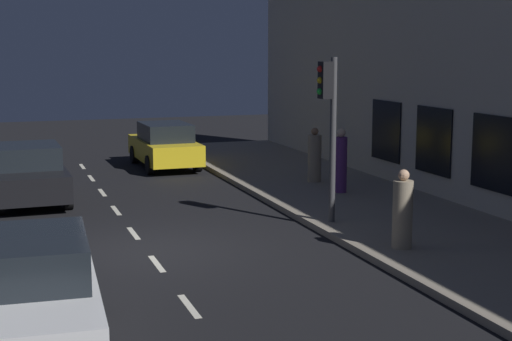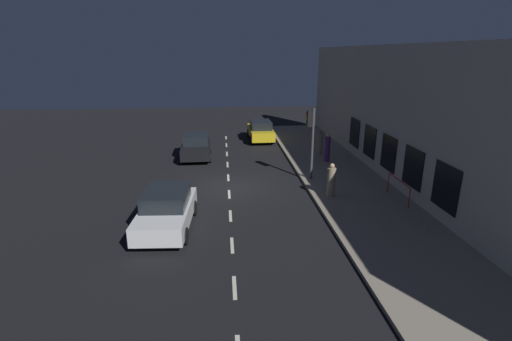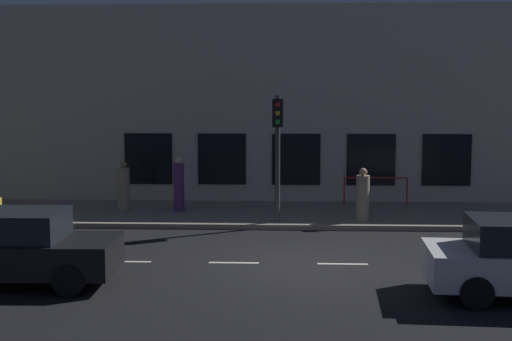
{
  "view_description": "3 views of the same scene",
  "coord_description": "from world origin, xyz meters",
  "px_view_note": "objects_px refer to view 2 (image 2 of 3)",
  "views": [
    {
      "loc": [
        -2.83,
        -15.12,
        4.17
      ],
      "look_at": [
        2.0,
        -1.16,
        1.77
      ],
      "focal_mm": 52.96,
      "sensor_mm": 36.0,
      "label": 1
    },
    {
      "loc": [
        -0.21,
        -18.54,
        6.76
      ],
      "look_at": [
        1.3,
        -1.51,
        1.37
      ],
      "focal_mm": 26.4,
      "sensor_mm": 36.0,
      "label": 2
    },
    {
      "loc": [
        -16.19,
        0.36,
        4.09
      ],
      "look_at": [
        3.33,
        1.21,
        1.85
      ],
      "focal_mm": 48.61,
      "sensor_mm": 36.0,
      "label": 3
    }
  ],
  "objects_px": {
    "parked_car_0": "(167,210)",
    "pedestrian_1": "(327,148)",
    "pedestrian_0": "(320,143)",
    "traffic_light": "(311,132)",
    "parked_car_2": "(261,130)",
    "pedestrian_2": "(331,181)",
    "parked_car_1": "(196,146)"
  },
  "relations": [
    {
      "from": "parked_car_1",
      "to": "pedestrian_1",
      "type": "xyz_separation_m",
      "value": [
        8.31,
        -2.11,
        0.21
      ]
    },
    {
      "from": "parked_car_0",
      "to": "pedestrian_0",
      "type": "bearing_deg",
      "value": -127.29
    },
    {
      "from": "parked_car_2",
      "to": "parked_car_0",
      "type": "bearing_deg",
      "value": -110.0
    },
    {
      "from": "parked_car_2",
      "to": "pedestrian_1",
      "type": "height_order",
      "value": "pedestrian_1"
    },
    {
      "from": "pedestrian_0",
      "to": "traffic_light",
      "type": "bearing_deg",
      "value": 63.57
    },
    {
      "from": "pedestrian_0",
      "to": "pedestrian_1",
      "type": "relative_size",
      "value": 0.91
    },
    {
      "from": "traffic_light",
      "to": "pedestrian_1",
      "type": "bearing_deg",
      "value": 60.0
    },
    {
      "from": "pedestrian_0",
      "to": "pedestrian_1",
      "type": "distance_m",
      "value": 1.85
    },
    {
      "from": "traffic_light",
      "to": "pedestrian_1",
      "type": "relative_size",
      "value": 2.11
    },
    {
      "from": "parked_car_0",
      "to": "pedestrian_1",
      "type": "relative_size",
      "value": 2.38
    },
    {
      "from": "parked_car_0",
      "to": "parked_car_1",
      "type": "height_order",
      "value": "same"
    },
    {
      "from": "traffic_light",
      "to": "parked_car_0",
      "type": "height_order",
      "value": "traffic_light"
    },
    {
      "from": "parked_car_1",
      "to": "parked_car_2",
      "type": "height_order",
      "value": "same"
    },
    {
      "from": "pedestrian_0",
      "to": "pedestrian_1",
      "type": "height_order",
      "value": "pedestrian_1"
    },
    {
      "from": "pedestrian_2",
      "to": "parked_car_1",
      "type": "bearing_deg",
      "value": -11.53
    },
    {
      "from": "parked_car_1",
      "to": "pedestrian_0",
      "type": "relative_size",
      "value": 2.44
    },
    {
      "from": "parked_car_0",
      "to": "pedestrian_1",
      "type": "height_order",
      "value": "pedestrian_1"
    },
    {
      "from": "parked_car_1",
      "to": "pedestrian_0",
      "type": "bearing_deg",
      "value": 176.86
    },
    {
      "from": "parked_car_2",
      "to": "pedestrian_0",
      "type": "relative_size",
      "value": 2.64
    },
    {
      "from": "pedestrian_1",
      "to": "pedestrian_2",
      "type": "xyz_separation_m",
      "value": [
        -1.42,
        -5.87,
        -0.11
      ]
    },
    {
      "from": "parked_car_1",
      "to": "pedestrian_2",
      "type": "height_order",
      "value": "pedestrian_2"
    },
    {
      "from": "parked_car_2",
      "to": "pedestrian_1",
      "type": "distance_m",
      "value": 7.8
    },
    {
      "from": "traffic_light",
      "to": "pedestrian_1",
      "type": "distance_m",
      "value": 4.17
    },
    {
      "from": "traffic_light",
      "to": "parked_car_1",
      "type": "relative_size",
      "value": 0.95
    },
    {
      "from": "parked_car_2",
      "to": "pedestrian_0",
      "type": "distance_m",
      "value": 6.21
    },
    {
      "from": "parked_car_2",
      "to": "pedestrian_0",
      "type": "xyz_separation_m",
      "value": [
        3.52,
        -5.12,
        0.11
      ]
    },
    {
      "from": "traffic_light",
      "to": "pedestrian_0",
      "type": "height_order",
      "value": "traffic_light"
    },
    {
      "from": "pedestrian_1",
      "to": "pedestrian_2",
      "type": "relative_size",
      "value": 1.12
    },
    {
      "from": "pedestrian_1",
      "to": "traffic_light",
      "type": "bearing_deg",
      "value": -121.38
    },
    {
      "from": "parked_car_0",
      "to": "pedestrian_2",
      "type": "distance_m",
      "value": 7.82
    },
    {
      "from": "parked_car_2",
      "to": "pedestrian_1",
      "type": "bearing_deg",
      "value": -64.21
    },
    {
      "from": "parked_car_0",
      "to": "pedestrian_2",
      "type": "xyz_separation_m",
      "value": [
        7.39,
        2.55,
        0.09
      ]
    }
  ]
}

